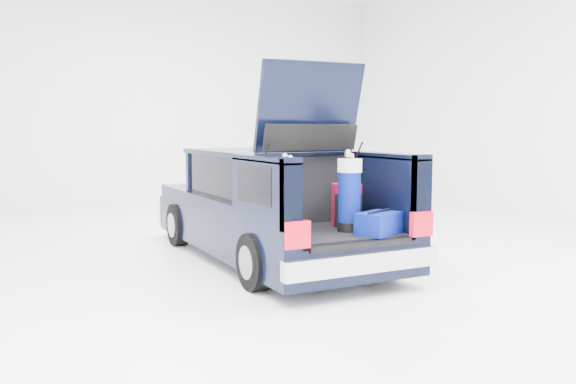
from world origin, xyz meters
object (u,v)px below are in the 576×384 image
red_suitcase (347,205)px  blue_golf_bag (349,194)px  car (267,208)px  blue_duffel (379,223)px  black_golf_bag (287,198)px

red_suitcase → blue_golf_bag: bearing=-99.1°
car → blue_golf_bag: (0.20, -1.70, 0.33)m
car → blue_duffel: size_ratio=8.06×
black_golf_bag → blue_duffel: 1.02m
red_suitcase → black_golf_bag: black_golf_bag is taller
car → blue_duffel: (0.38, -2.01, 0.05)m
red_suitcase → black_golf_bag: (-0.83, -0.11, 0.14)m
blue_golf_bag → blue_duffel: 0.46m
black_golf_bag → blue_golf_bag: (0.68, -0.18, 0.02)m
blue_golf_bag → blue_duffel: (0.18, -0.31, -0.29)m
blue_duffel → blue_golf_bag: bearing=95.6°
red_suitcase → blue_golf_bag: 0.37m
black_golf_bag → blue_duffel: bearing=-22.7°
red_suitcase → blue_duffel: red_suitcase is taller
car → black_golf_bag: 1.62m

